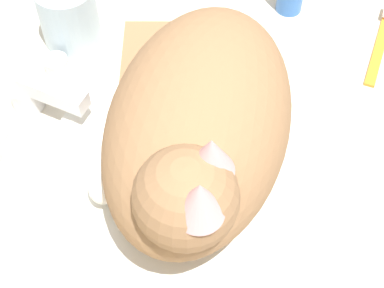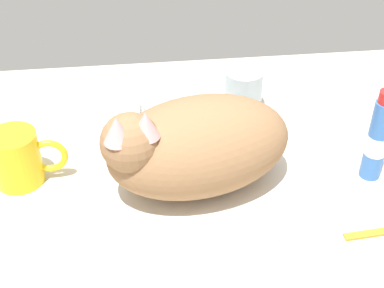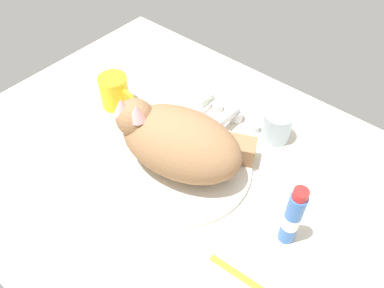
% 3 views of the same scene
% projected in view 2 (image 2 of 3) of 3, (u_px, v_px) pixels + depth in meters
% --- Properties ---
extents(ground_plane, '(1.10, 0.83, 0.03)m').
position_uv_depth(ground_plane, '(199.00, 195.00, 0.84)').
color(ground_plane, beige).
extents(sink_basin, '(0.32, 0.32, 0.01)m').
position_uv_depth(sink_basin, '(199.00, 185.00, 0.83)').
color(sink_basin, silver).
rests_on(sink_basin, ground_plane).
extents(faucet, '(0.14, 0.10, 0.05)m').
position_uv_depth(faucet, '(185.00, 108.00, 0.98)').
color(faucet, silver).
rests_on(faucet, ground_plane).
extents(cat, '(0.30, 0.25, 0.16)m').
position_uv_depth(cat, '(194.00, 145.00, 0.78)').
color(cat, '#936B47').
rests_on(cat, sink_basin).
extents(coffee_mug, '(0.12, 0.07, 0.09)m').
position_uv_depth(coffee_mug, '(18.00, 158.00, 0.82)').
color(coffee_mug, yellow).
rests_on(coffee_mug, ground_plane).
extents(rinse_cup, '(0.07, 0.07, 0.08)m').
position_uv_depth(rinse_cup, '(243.00, 90.00, 1.00)').
color(rinse_cup, silver).
rests_on(rinse_cup, ground_plane).
extents(soap_dish, '(0.09, 0.06, 0.01)m').
position_uv_depth(soap_dish, '(120.00, 118.00, 0.98)').
color(soap_dish, white).
rests_on(soap_dish, ground_plane).
extents(soap_bar, '(0.08, 0.05, 0.02)m').
position_uv_depth(soap_bar, '(119.00, 110.00, 0.97)').
color(soap_bar, silver).
rests_on(soap_bar, soap_dish).
extents(toothpaste_bottle, '(0.03, 0.03, 0.15)m').
position_uv_depth(toothpaste_bottle, '(377.00, 137.00, 0.82)').
color(toothpaste_bottle, '#3870C6').
rests_on(toothpaste_bottle, ground_plane).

